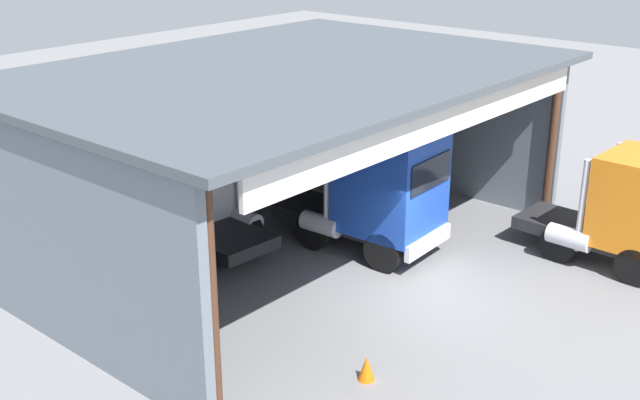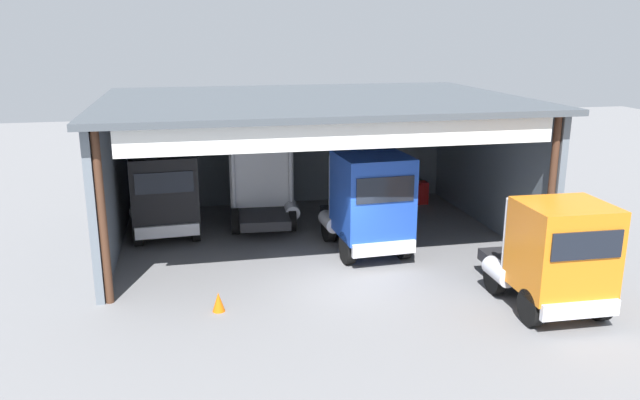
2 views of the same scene
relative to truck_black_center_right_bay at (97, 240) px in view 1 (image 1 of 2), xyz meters
name	(u,v)px [view 1 (image 1 of 2)]	position (x,y,z in m)	size (l,w,h in m)	color
ground_plane	(425,298)	(5.52, -5.99, -1.74)	(80.00, 80.00, 0.00)	slate
workshop_shed	(255,117)	(5.52, 0.01, 1.98)	(15.06, 10.86, 5.32)	slate
truck_black_center_right_bay	(97,240)	(0.00, 0.00, 0.00)	(2.75, 5.21, 3.42)	black
truck_white_right_bay	(187,190)	(3.84, 1.16, -0.03)	(2.74, 4.58, 3.30)	white
truck_blue_yard_outside	(381,189)	(7.05, -3.38, 0.17)	(2.66, 5.12, 3.62)	#1E47B7
truck_orange_center_bay	(629,209)	(10.75, -9.01, -0.07)	(2.51, 4.55, 3.22)	orange
oil_drum	(298,163)	(10.58, 3.01, -1.29)	(0.58, 0.58, 0.90)	gold
tool_cart	(317,161)	(11.11, 2.54, -1.24)	(0.90, 0.60, 1.00)	red
traffic_cone	(366,368)	(1.61, -7.10, -1.46)	(0.36, 0.36, 0.56)	orange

